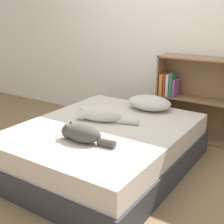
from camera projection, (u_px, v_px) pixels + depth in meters
ground_plane at (104, 166)px, 3.07m from camera, size 8.00×8.00×0.00m
wall_back at (168, 29)px, 3.76m from camera, size 8.00×0.06×2.50m
bed at (104, 147)px, 3.01m from camera, size 1.46×1.82×0.43m
pillow at (149, 103)px, 3.41m from camera, size 0.49×0.36×0.15m
cat_light at (97, 114)px, 3.05m from camera, size 0.62×0.27×0.16m
cat_dark at (81, 133)px, 2.57m from camera, size 0.50×0.21×0.15m
bookshelf at (196, 97)px, 3.65m from camera, size 0.99×0.26×0.97m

